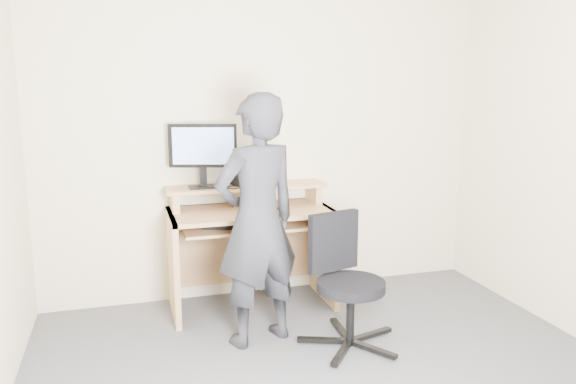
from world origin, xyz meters
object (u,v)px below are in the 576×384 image
monitor (203,150)px  office_chair (345,276)px  desk (249,234)px  person (257,221)px

monitor → office_chair: size_ratio=0.59×
office_chair → desk: bearing=101.9°
monitor → office_chair: 1.39m
desk → monitor: (-0.32, 0.04, 0.64)m
desk → person: (-0.09, -0.66, 0.26)m
monitor → person: size_ratio=0.30×
person → monitor: bearing=-89.9°
desk → monitor: 0.72m
desk → monitor: size_ratio=2.47×
person → office_chair: bearing=142.5°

